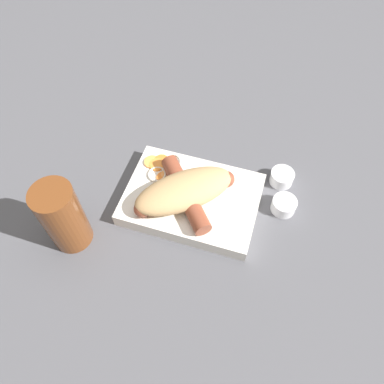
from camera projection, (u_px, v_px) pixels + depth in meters
The scene contains 8 objects.
ground_plane at pixel (192, 203), 0.70m from camera, with size 3.00×3.00×0.00m, color #4C4C51.
food_tray at pixel (192, 199), 0.69m from camera, with size 0.24×0.17×0.03m.
bread_roll at pixel (184, 191), 0.66m from camera, with size 0.19×0.18×0.05m.
sausage at pixel (185, 194), 0.66m from camera, with size 0.15×0.14×0.03m.
pickled_veggies at pixel (161, 167), 0.71m from camera, with size 0.07×0.08×0.00m.
condiment_cup_near at pixel (284, 206), 0.69m from camera, with size 0.05×0.05×0.03m.
condiment_cup_far at pixel (282, 178), 0.72m from camera, with size 0.05×0.05×0.03m.
drink_glass at pixel (63, 217), 0.61m from camera, with size 0.07×0.07×0.14m.
Camera 1 is at (-0.11, 0.35, 0.60)m, focal length 35.00 mm.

